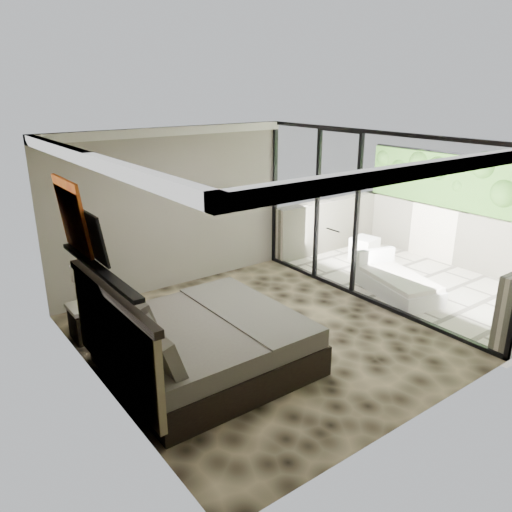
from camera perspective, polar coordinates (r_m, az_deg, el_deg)
floor at (r=7.31m, az=0.35°, el=-9.20°), size 5.00×5.00×0.00m
ceiling at (r=6.48m, az=0.40°, el=13.10°), size 4.50×5.00×0.02m
back_wall at (r=8.81m, az=-9.46°, el=5.24°), size 4.50×0.02×2.80m
left_wall at (r=5.78m, az=-17.68°, el=-2.78°), size 0.02×5.00×2.80m
glass_wall at (r=8.26m, az=12.97°, el=4.10°), size 0.08×5.00×2.80m
terrace_slab at (r=9.85m, az=18.08°, el=-2.90°), size 3.00×5.00×0.12m
parapet_far at (r=10.75m, az=22.64°, el=1.82°), size 0.30×5.00×1.10m
foliage_hedge at (r=10.51m, az=23.40°, el=7.55°), size 0.36×4.60×1.10m
picture_ledge at (r=5.85m, az=-17.56°, el=-1.45°), size 0.12×2.20×0.05m
bed at (r=6.40m, az=-6.60°, el=-9.85°), size 2.36×2.28×1.31m
nightstand at (r=7.58m, az=-18.62°, el=-7.19°), size 0.52×0.52×0.48m
table_lamp at (r=7.32m, az=-19.13°, el=-2.53°), size 0.33×0.33×0.60m
abstract_canvas at (r=6.36m, az=-20.28°, el=4.35°), size 0.13×0.90×0.90m
framed_print at (r=5.87m, az=-17.88°, el=1.92°), size 0.11×0.50×0.60m
ottoman at (r=10.58m, az=12.26°, el=0.83°), size 0.54×0.54×0.47m
lounger at (r=9.01m, az=15.77°, el=-3.02°), size 1.15×1.71×0.61m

